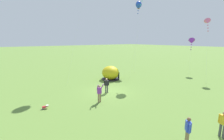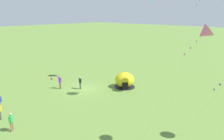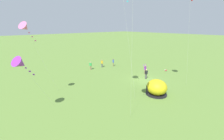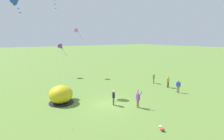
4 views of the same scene
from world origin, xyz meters
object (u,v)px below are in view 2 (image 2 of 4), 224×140
(toddler_crawling, at_px, (52,78))
(person_center_field, at_px, (11,121))
(kite_pink, at_px, (204,33))
(popup_tent, at_px, (125,80))
(person_with_toddler, at_px, (80,82))
(person_arms_raised, at_px, (60,82))

(toddler_crawling, relative_size, person_center_field, 0.32)
(toddler_crawling, distance_m, kite_pink, 25.26)
(popup_tent, height_order, person_center_field, popup_tent)
(person_center_field, height_order, kite_pink, kite_pink)
(toddler_crawling, xyz_separation_m, person_with_toddler, (-0.06, 6.72, 0.79))
(toddler_crawling, xyz_separation_m, person_arms_raised, (1.70, 4.63, 0.82))
(person_arms_raised, height_order, kite_pink, kite_pink)
(popup_tent, distance_m, person_arms_raised, 8.81)
(person_arms_raised, bearing_deg, popup_tent, 136.21)
(popup_tent, xyz_separation_m, person_with_toddler, (4.60, -4.01, -0.03))
(person_arms_raised, relative_size, person_with_toddler, 1.10)
(person_arms_raised, relative_size, person_center_field, 1.10)
(person_center_field, relative_size, kite_pink, 0.18)
(person_center_field, bearing_deg, toddler_crawling, -135.61)
(person_with_toddler, height_order, person_center_field, same)
(popup_tent, bearing_deg, person_arms_raised, -43.79)
(popup_tent, distance_m, toddler_crawling, 11.72)
(kite_pink, bearing_deg, person_center_field, -58.63)
(person_with_toddler, distance_m, person_center_field, 11.78)
(toddler_crawling, relative_size, person_arms_raised, 0.29)
(person_with_toddler, height_order, kite_pink, kite_pink)
(kite_pink, bearing_deg, toddler_crawling, -97.78)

